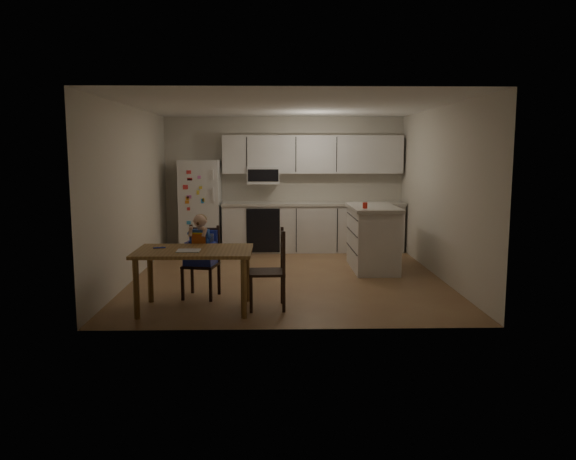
% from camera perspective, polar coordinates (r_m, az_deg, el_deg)
% --- Properties ---
extents(room, '(4.52, 5.01, 2.51)m').
position_cam_1_polar(room, '(8.70, -0.16, 3.99)').
color(room, brown).
rests_on(room, ground).
extents(refrigerator, '(0.72, 0.70, 1.70)m').
position_cam_1_polar(refrigerator, '(10.49, -8.87, 2.39)').
color(refrigerator, silver).
rests_on(refrigerator, ground).
extents(kitchen_run, '(3.37, 0.62, 2.15)m').
position_cam_1_polar(kitchen_run, '(10.51, 2.37, 2.64)').
color(kitchen_run, silver).
rests_on(kitchen_run, ground).
extents(kitchen_island, '(0.71, 1.36, 1.01)m').
position_cam_1_polar(kitchen_island, '(8.97, 8.59, -0.75)').
color(kitchen_island, silver).
rests_on(kitchen_island, ground).
extents(red_cup, '(0.07, 0.07, 0.09)m').
position_cam_1_polar(red_cup, '(8.53, 7.83, 2.49)').
color(red_cup, red).
rests_on(red_cup, kitchen_island).
extents(dining_table, '(1.35, 0.87, 0.72)m').
position_cam_1_polar(dining_table, '(6.65, -9.52, -2.80)').
color(dining_table, brown).
rests_on(dining_table, ground).
extents(napkin, '(0.26, 0.23, 0.01)m').
position_cam_1_polar(napkin, '(6.55, -10.07, -2.07)').
color(napkin, '#AFAFB4').
rests_on(napkin, dining_table).
extents(toddler_spoon, '(0.12, 0.06, 0.02)m').
position_cam_1_polar(toddler_spoon, '(6.80, -13.04, -1.76)').
color(toddler_spoon, blue).
rests_on(toddler_spoon, dining_table).
extents(chair_booster, '(0.47, 0.47, 1.07)m').
position_cam_1_polar(chair_booster, '(7.24, -8.78, -1.71)').
color(chair_booster, black).
rests_on(chair_booster, ground).
extents(chair_side, '(0.44, 0.44, 0.95)m').
position_cam_1_polar(chair_side, '(6.65, -1.34, -3.46)').
color(chair_side, black).
rests_on(chair_side, ground).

